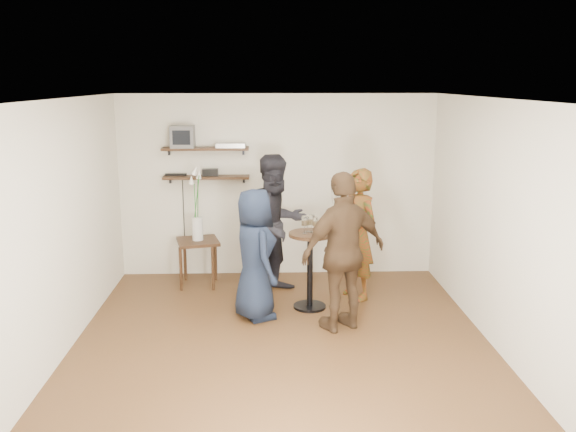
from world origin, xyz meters
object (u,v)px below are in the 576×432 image
(person_plaid, at_px, (358,234))
(person_dark, at_px, (277,225))
(side_table, at_px, (198,247))
(person_brown, at_px, (344,252))
(radio, at_px, (210,172))
(person_navy, at_px, (255,254))
(drinks_table, at_px, (310,260))
(dvd_deck, at_px, (231,145))
(crt_monitor, at_px, (183,137))

(person_plaid, bearing_deg, person_dark, -133.07)
(side_table, height_order, person_brown, person_brown)
(radio, distance_m, person_dark, 1.29)
(person_dark, relative_size, person_navy, 1.18)
(person_plaid, height_order, person_brown, person_brown)
(radio, xyz_separation_m, person_dark, (0.91, -0.69, -0.59))
(drinks_table, bearing_deg, radio, 135.23)
(side_table, bearing_deg, person_navy, -56.34)
(side_table, distance_m, person_plaid, 2.20)
(person_brown, bearing_deg, dvd_deck, -82.17)
(dvd_deck, xyz_separation_m, person_navy, (0.35, -1.59, -1.12))
(dvd_deck, relative_size, radio, 1.82)
(dvd_deck, xyz_separation_m, person_dark, (0.62, -0.69, -0.97))
(person_navy, distance_m, person_brown, 1.08)
(crt_monitor, relative_size, person_navy, 0.20)
(drinks_table, height_order, person_navy, person_navy)
(person_plaid, bearing_deg, radio, -145.16)
(radio, relative_size, person_plaid, 0.13)
(person_plaid, bearing_deg, side_table, -134.04)
(drinks_table, xyz_separation_m, person_brown, (0.33, -0.65, 0.29))
(dvd_deck, distance_m, person_dark, 1.34)
(drinks_table, xyz_separation_m, person_dark, (-0.40, 0.61, 0.31))
(dvd_deck, bearing_deg, person_plaid, -29.64)
(person_plaid, xyz_separation_m, person_dark, (-1.04, 0.25, 0.08))
(radio, bearing_deg, side_table, -112.10)
(dvd_deck, xyz_separation_m, side_table, (-0.45, -0.39, -1.36))
(side_table, height_order, person_plaid, person_plaid)
(drinks_table, bearing_deg, person_plaid, 29.33)
(person_plaid, bearing_deg, drinks_table, -90.00)
(side_table, bearing_deg, dvd_deck, 40.93)
(crt_monitor, distance_m, dvd_deck, 0.67)
(crt_monitor, xyz_separation_m, person_plaid, (2.32, -0.94, -1.17))
(crt_monitor, bearing_deg, person_navy, -57.70)
(person_plaid, distance_m, person_brown, 1.06)
(person_brown, bearing_deg, person_navy, -46.84)
(side_table, relative_size, drinks_table, 0.67)
(crt_monitor, height_order, radio, crt_monitor)
(person_dark, height_order, person_brown, person_dark)
(radio, xyz_separation_m, person_plaid, (1.95, -0.94, -0.67))
(drinks_table, relative_size, person_navy, 0.62)
(dvd_deck, bearing_deg, person_navy, -77.65)
(crt_monitor, xyz_separation_m, person_brown, (2.01, -1.96, -1.11))
(side_table, bearing_deg, person_dark, -15.63)
(radio, height_order, person_dark, person_dark)
(person_dark, relative_size, person_brown, 1.02)
(side_table, relative_size, person_dark, 0.35)
(radio, bearing_deg, person_navy, -68.07)
(dvd_deck, relative_size, person_dark, 0.22)
(side_table, bearing_deg, person_plaid, -14.70)
(person_navy, bearing_deg, person_plaid, -86.90)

